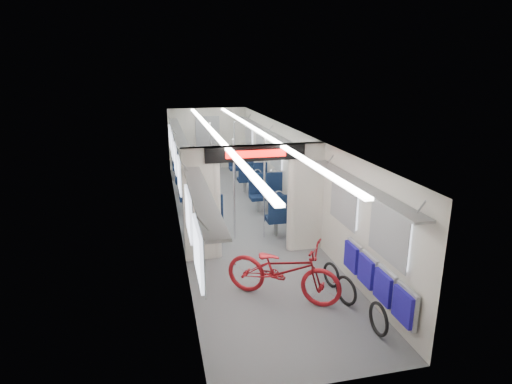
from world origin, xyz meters
The scene contains 14 objects.
carriage centered at (0.00, -0.27, 1.50)m, with size 12.00×12.02×2.31m.
bicycle centered at (0.05, -3.90, 0.53)m, with size 0.70×2.00×1.05m, color maroon.
flip_bench centered at (1.35, -4.63, 0.58)m, with size 0.12×2.14×0.55m.
bike_hoop_a centered at (1.12, -5.20, 0.23)m, with size 0.51×0.51×0.05m, color black.
bike_hoop_b centered at (1.01, -4.33, 0.23)m, with size 0.50×0.50×0.05m, color black.
bike_hoop_c centered at (1.00, -3.72, 0.20)m, with size 0.46×0.46×0.05m, color black.
seat_bay_near_left centered at (-0.93, 0.13, 0.54)m, with size 0.90×2.03×1.09m.
seat_bay_near_right centered at (0.93, -0.29, 0.56)m, with size 0.93×2.18×1.13m.
seat_bay_far_left centered at (-0.93, 3.65, 0.56)m, with size 0.94×2.24×1.15m.
seat_bay_far_right centered at (0.93, 3.27, 0.53)m, with size 0.88×1.95×1.06m.
stanchion_near_left centered at (-0.27, -1.16, 1.15)m, with size 0.04×0.04×2.30m, color silver.
stanchion_near_right centered at (0.40, -1.22, 1.15)m, with size 0.04×0.04×2.30m, color silver.
stanchion_far_left centered at (-0.42, 1.65, 1.15)m, with size 0.04×0.04×2.30m, color silver.
stanchion_far_right centered at (0.28, 1.82, 1.15)m, with size 0.04×0.04×2.30m, color silver.
Camera 1 is at (-1.85, -10.10, 3.79)m, focal length 30.00 mm.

